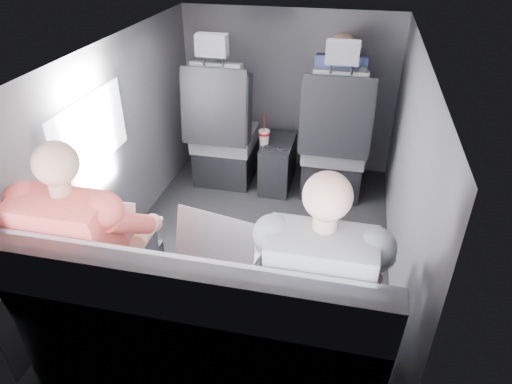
% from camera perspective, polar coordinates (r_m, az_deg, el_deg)
% --- Properties ---
extents(floor, '(2.60, 2.60, 0.00)m').
position_cam_1_polar(floor, '(3.17, -0.23, -6.92)').
color(floor, black).
rests_on(floor, ground).
extents(ceiling, '(2.60, 2.60, 0.00)m').
position_cam_1_polar(ceiling, '(2.56, -0.29, 17.51)').
color(ceiling, '#B2B2AD').
rests_on(ceiling, panel_back).
extents(panel_left, '(0.02, 2.60, 1.35)m').
position_cam_1_polar(panel_left, '(3.11, -16.73, 5.49)').
color(panel_left, '#56565B').
rests_on(panel_left, floor).
extents(panel_right, '(0.02, 2.60, 1.35)m').
position_cam_1_polar(panel_right, '(2.77, 18.24, 1.90)').
color(panel_right, '#56565B').
rests_on(panel_right, floor).
extents(panel_front, '(1.80, 0.02, 1.35)m').
position_cam_1_polar(panel_front, '(3.98, 4.01, 12.41)').
color(panel_front, '#56565B').
rests_on(panel_front, floor).
extents(panel_back, '(1.80, 0.02, 1.35)m').
position_cam_1_polar(panel_back, '(1.80, -9.84, -15.03)').
color(panel_back, '#56565B').
rests_on(panel_back, floor).
extents(side_window, '(0.02, 0.75, 0.42)m').
position_cam_1_polar(side_window, '(2.78, -19.87, 6.92)').
color(side_window, white).
rests_on(side_window, panel_left).
extents(seatbelt, '(0.35, 0.11, 0.59)m').
position_cam_1_polar(seatbelt, '(3.31, 10.15, 10.28)').
color(seatbelt, black).
rests_on(seatbelt, front_seat_right).
extents(front_seat_left, '(0.52, 0.58, 1.26)m').
position_cam_1_polar(front_seat_left, '(3.76, -4.12, 6.71)').
color(front_seat_left, black).
rests_on(front_seat_left, floor).
extents(front_seat_right, '(0.52, 0.58, 1.26)m').
position_cam_1_polar(front_seat_right, '(3.62, 9.75, 5.32)').
color(front_seat_right, black).
rests_on(front_seat_right, floor).
extents(center_console, '(0.24, 0.48, 0.41)m').
position_cam_1_polar(center_console, '(3.79, 2.73, 3.59)').
color(center_console, black).
rests_on(center_console, floor).
extents(rear_bench, '(1.60, 0.57, 0.92)m').
position_cam_1_polar(rear_bench, '(2.22, -6.65, -17.29)').
color(rear_bench, '#57575B').
rests_on(rear_bench, floor).
extents(soda_cup, '(0.09, 0.09, 0.27)m').
position_cam_1_polar(soda_cup, '(3.61, 1.03, 6.90)').
color(soda_cup, white).
rests_on(soda_cup, center_console).
extents(laptop_white, '(0.36, 0.34, 0.26)m').
position_cam_1_polar(laptop_white, '(2.38, -17.36, -4.19)').
color(laptop_white, silver).
rests_on(laptop_white, passenger_rear_left).
extents(laptop_silver, '(0.43, 0.42, 0.27)m').
position_cam_1_polar(laptop_silver, '(2.17, -4.28, -6.37)').
color(laptop_silver, silver).
rests_on(laptop_silver, rear_bench).
extents(laptop_black, '(0.36, 0.38, 0.22)m').
position_cam_1_polar(laptop_black, '(2.11, 8.75, -8.30)').
color(laptop_black, black).
rests_on(laptop_black, passenger_rear_right).
extents(passenger_rear_left, '(0.51, 0.63, 1.23)m').
position_cam_1_polar(passenger_rear_left, '(2.26, -19.61, -6.92)').
color(passenger_rear_left, '#323337').
rests_on(passenger_rear_left, rear_bench).
extents(passenger_rear_right, '(0.50, 0.62, 1.22)m').
position_cam_1_polar(passenger_rear_right, '(1.98, 7.99, -11.50)').
color(passenger_rear_right, navy).
rests_on(passenger_rear_right, rear_bench).
extents(passenger_front_right, '(0.40, 0.40, 0.79)m').
position_cam_1_polar(passenger_front_right, '(3.73, 10.27, 11.87)').
color(passenger_front_right, navy).
rests_on(passenger_front_right, front_seat_right).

